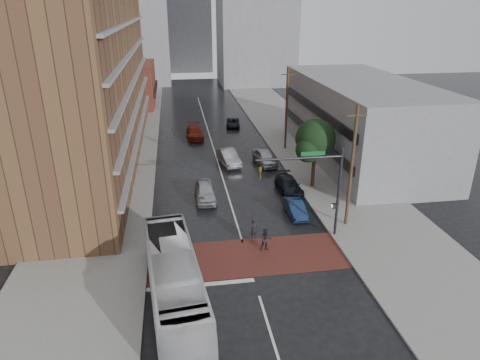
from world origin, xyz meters
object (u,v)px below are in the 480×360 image
object	(u,v)px
car_travel_b	(229,157)
car_parked_mid	(289,185)
pedestrian_a	(254,229)
suv_travel	(233,123)
car_parked_far	(265,157)
car_travel_a	(205,191)
car_travel_c	(195,132)
car_parked_near	(295,208)
pedestrian_b	(266,240)
transit_bus	(174,279)

from	to	relation	value
car_travel_b	car_parked_mid	world-z (taller)	car_travel_b
pedestrian_a	suv_travel	distance (m)	32.73
pedestrian_a	car_parked_far	distance (m)	16.76
car_travel_a	car_parked_mid	distance (m)	8.09
car_travel_c	car_parked_near	bearing A→B (deg)	-74.40
car_travel_b	car_parked_near	distance (m)	14.00
car_travel_a	car_parked_near	size ratio (longest dim) A/B	1.24
suv_travel	car_parked_far	world-z (taller)	car_parked_far
car_parked_near	pedestrian_a	bearing A→B (deg)	-142.22
car_travel_a	car_parked_far	distance (m)	11.23
car_travel_c	pedestrian_a	bearing A→B (deg)	-84.75
car_parked_near	car_parked_mid	xyz separation A→B (m)	(0.70, 4.84, 0.06)
pedestrian_b	car_parked_near	distance (m)	6.41
pedestrian_a	suv_travel	world-z (taller)	pedestrian_a
pedestrian_b	car_travel_a	distance (m)	10.25
car_travel_a	car_travel_b	bearing A→B (deg)	70.53
pedestrian_a	car_parked_far	size ratio (longest dim) A/B	0.35
suv_travel	car_parked_mid	distance (m)	24.41
car_travel_a	car_parked_far	xyz separation A→B (m)	(7.38, 8.46, 0.00)
car_travel_a	car_parked_mid	world-z (taller)	car_travel_a
transit_bus	suv_travel	bearing A→B (deg)	71.12
pedestrian_b	car_travel_c	xyz separation A→B (m)	(-3.54, 29.60, -0.09)
transit_bus	car_parked_near	xyz separation A→B (m)	(10.35, 10.16, -1.05)
car_parked_mid	car_parked_far	world-z (taller)	car_parked_far
pedestrian_a	car_parked_mid	size ratio (longest dim) A/B	0.35
suv_travel	car_parked_far	size ratio (longest dim) A/B	0.88
pedestrian_a	car_parked_mid	distance (m)	9.62
pedestrian_b	car_travel_a	world-z (taller)	pedestrian_b
car_parked_near	car_parked_mid	world-z (taller)	car_parked_mid
pedestrian_a	car_travel_c	distance (m)	27.96
pedestrian_a	car_parked_near	distance (m)	5.44
car_travel_c	suv_travel	size ratio (longest dim) A/B	1.27
transit_bus	pedestrian_b	bearing A→B (deg)	30.50
pedestrian_b	suv_travel	distance (m)	34.48
transit_bus	car_parked_mid	bearing A→B (deg)	47.64
car_parked_near	car_parked_far	bearing A→B (deg)	88.71
car_travel_b	pedestrian_a	bearing A→B (deg)	-99.54
transit_bus	car_travel_a	size ratio (longest dim) A/B	2.55
pedestrian_b	car_travel_b	distance (m)	18.64
pedestrian_b	car_travel_c	world-z (taller)	pedestrian_b
car_travel_a	car_travel_c	xyz separation A→B (m)	(0.15, 20.04, -0.03)
car_parked_near	pedestrian_b	bearing A→B (deg)	-126.50
car_travel_b	car_parked_near	size ratio (longest dim) A/B	1.30
car_travel_a	transit_bus	bearing A→B (deg)	-100.80
car_parked_far	pedestrian_b	bearing A→B (deg)	-108.39
car_travel_c	car_parked_near	size ratio (longest dim) A/B	1.40
car_travel_c	car_parked_near	distance (m)	25.42
car_travel_a	car_travel_c	distance (m)	20.04
car_travel_b	car_parked_far	size ratio (longest dim) A/B	1.04
pedestrian_b	car_parked_mid	world-z (taller)	pedestrian_b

